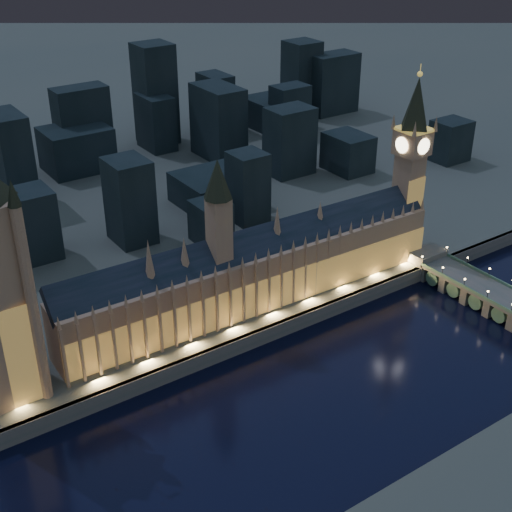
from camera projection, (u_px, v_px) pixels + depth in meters
ground_plane at (320, 389)px, 301.22m from camera, size 2000.00×2000.00×0.00m
embankment_wall at (264, 335)px, 329.06m from camera, size 2000.00×2.50×8.00m
palace_of_westminster at (255, 270)px, 338.03m from camera, size 202.00×24.94×78.00m
elizabeth_tower at (412, 152)px, 369.49m from camera, size 18.00×18.00×102.32m
westminster_bridge at (499, 302)px, 351.07m from camera, size 19.81×113.00×15.90m
city_backdrop at (130, 144)px, 481.53m from camera, size 468.80×215.63×88.69m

